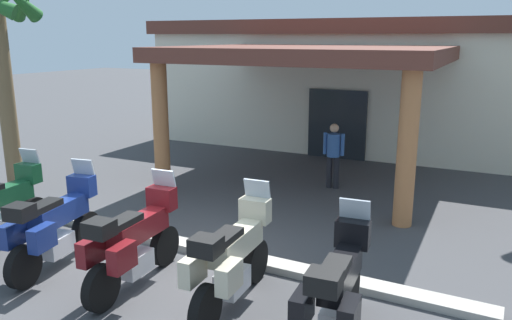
% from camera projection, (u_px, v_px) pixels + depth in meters
% --- Properties ---
extents(ground_plane, '(80.00, 80.00, 0.00)m').
position_uv_depth(ground_plane, '(167.00, 264.00, 8.33)').
color(ground_plane, '#424244').
extents(motel_building, '(14.01, 11.42, 4.17)m').
position_uv_depth(motel_building, '(360.00, 81.00, 17.33)').
color(motel_building, silver).
rests_on(motel_building, ground_plane).
extents(motorcycle_blue, '(0.89, 2.20, 1.61)m').
position_uv_depth(motorcycle_blue, '(54.00, 226.00, 8.08)').
color(motorcycle_blue, black).
rests_on(motorcycle_blue, ground_plane).
extents(motorcycle_maroon, '(0.73, 2.21, 1.61)m').
position_uv_depth(motorcycle_maroon, '(133.00, 243.00, 7.43)').
color(motorcycle_maroon, black).
rests_on(motorcycle_maroon, ground_plane).
extents(motorcycle_cream, '(0.73, 2.21, 1.61)m').
position_uv_depth(motorcycle_cream, '(232.00, 259.00, 6.87)').
color(motorcycle_cream, black).
rests_on(motorcycle_cream, ground_plane).
extents(motorcycle_black, '(0.74, 2.21, 1.61)m').
position_uv_depth(motorcycle_black, '(338.00, 292.00, 5.98)').
color(motorcycle_black, black).
rests_on(motorcycle_black, ground_plane).
extents(pedestrian, '(0.53, 0.32, 1.61)m').
position_uv_depth(pedestrian, '(333.00, 151.00, 12.30)').
color(pedestrian, black).
rests_on(pedestrian, ground_plane).
extents(curb_strip, '(9.87, 0.36, 0.12)m').
position_uv_depth(curb_strip, '(193.00, 247.00, 8.86)').
color(curb_strip, '#ADA89E').
rests_on(curb_strip, ground_plane).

